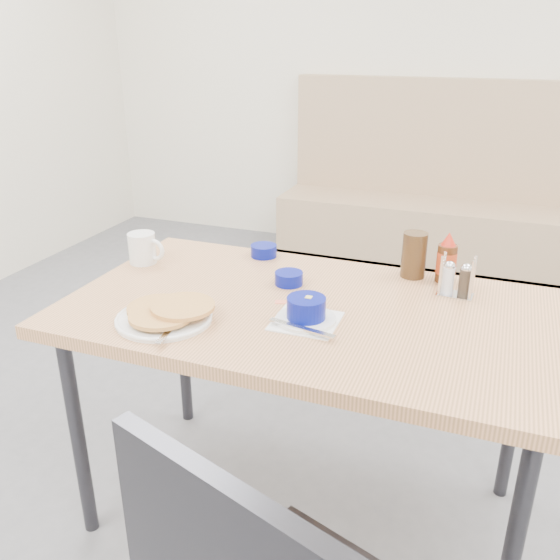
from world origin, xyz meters
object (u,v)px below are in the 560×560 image
(booth_bench, at_px, (423,213))
(butter_bowl, at_px, (289,278))
(condiment_caddy, at_px, (456,282))
(dining_table, at_px, (307,325))
(coffee_mug, at_px, (143,248))
(pancake_plate, at_px, (166,314))
(amber_tumbler, at_px, (414,255))
(syrup_bottle, at_px, (447,260))
(creamer_bowl, at_px, (264,251))
(grits_setting, at_px, (306,312))

(booth_bench, bearing_deg, butter_bowl, -92.54)
(butter_bowl, height_order, condiment_caddy, condiment_caddy)
(booth_bench, distance_m, dining_table, 2.56)
(booth_bench, bearing_deg, coffee_mug, -104.83)
(dining_table, xyz_separation_m, pancake_plate, (-0.33, -0.22, 0.08))
(coffee_mug, xyz_separation_m, condiment_caddy, (1.03, 0.10, -0.01))
(amber_tumbler, bearing_deg, syrup_bottle, -2.45)
(pancake_plate, distance_m, coffee_mug, 0.47)
(coffee_mug, xyz_separation_m, creamer_bowl, (0.36, 0.21, -0.03))
(creamer_bowl, distance_m, amber_tumbler, 0.52)
(grits_setting, distance_m, creamer_bowl, 0.53)
(booth_bench, bearing_deg, amber_tumbler, -83.60)
(pancake_plate, distance_m, condiment_caddy, 0.86)
(pancake_plate, relative_size, syrup_bottle, 1.70)
(coffee_mug, xyz_separation_m, grits_setting, (0.66, -0.23, -0.02))
(dining_table, distance_m, butter_bowl, 0.19)
(amber_tumbler, bearing_deg, butter_bowl, -149.83)
(creamer_bowl, relative_size, syrup_bottle, 0.56)
(booth_bench, height_order, coffee_mug, booth_bench)
(booth_bench, relative_size, pancake_plate, 6.87)
(dining_table, relative_size, grits_setting, 7.11)
(grits_setting, height_order, butter_bowl, grits_setting)
(amber_tumbler, height_order, condiment_caddy, amber_tumbler)
(butter_bowl, height_order, amber_tumbler, amber_tumbler)
(butter_bowl, bearing_deg, syrup_bottle, 23.80)
(butter_bowl, distance_m, syrup_bottle, 0.50)
(creamer_bowl, bearing_deg, syrup_bottle, -0.40)
(dining_table, distance_m, grits_setting, 0.14)
(coffee_mug, distance_m, grits_setting, 0.70)
(grits_setting, relative_size, condiment_caddy, 1.57)
(dining_table, height_order, syrup_bottle, syrup_bottle)
(creamer_bowl, bearing_deg, dining_table, -50.95)
(condiment_caddy, height_order, syrup_bottle, syrup_bottle)
(creamer_bowl, bearing_deg, coffee_mug, -150.27)
(butter_bowl, bearing_deg, pancake_plate, -122.47)
(coffee_mug, distance_m, condiment_caddy, 1.03)
(butter_bowl, relative_size, syrup_bottle, 0.55)
(grits_setting, bearing_deg, booth_bench, 90.61)
(creamer_bowl, bearing_deg, booth_bench, 82.83)
(syrup_bottle, bearing_deg, amber_tumbler, 177.55)
(butter_bowl, bearing_deg, dining_table, -51.79)
(syrup_bottle, bearing_deg, pancake_plate, -140.68)
(dining_table, xyz_separation_m, creamer_bowl, (-0.28, 0.34, 0.08))
(pancake_plate, xyz_separation_m, amber_tumbler, (0.58, 0.56, 0.05))
(coffee_mug, distance_m, amber_tumbler, 0.91)
(booth_bench, relative_size, coffee_mug, 13.95)
(dining_table, bearing_deg, creamer_bowl, 129.05)
(pancake_plate, bearing_deg, syrup_bottle, 39.32)
(booth_bench, xyz_separation_m, creamer_bowl, (-0.28, -2.19, 0.43))
(coffee_mug, bearing_deg, pancake_plate, -50.00)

